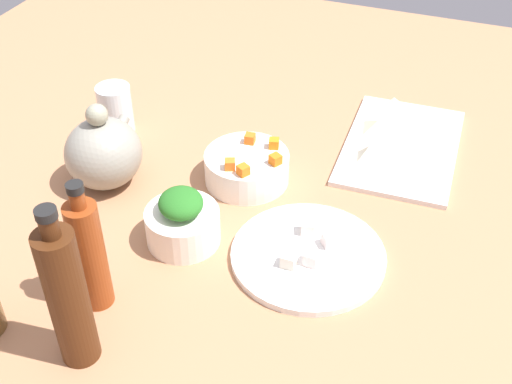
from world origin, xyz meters
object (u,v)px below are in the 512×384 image
Objects in this scene: bowl_carrots at (247,168)px; drinking_glass_0 at (115,109)px; plate_tofu at (308,256)px; teapot at (104,152)px; bottle_0 at (67,297)px; bowl_greens at (183,226)px; bottle_2 at (89,254)px; cutting_board at (401,147)px.

bowl_carrots is 1.54× the size of drinking_glass_0.
bowl_carrots is at bearing 46.69° from plate_tofu.
bottle_0 reaches higher than teapot.
bowl_greens is at bearing 98.72° from plate_tofu.
bowl_greens is 0.79× the size of bowl_carrots.
bottle_2 is at bearing 126.43° from plate_tofu.
cutting_board is at bearing -36.02° from bowl_greens.
teapot is 29.55cm from bottle_2.
bottle_0 reaches higher than bottle_2.
plate_tofu is 2.48× the size of drinking_glass_0.
bottle_2 reaches higher than bowl_carrots.
bottle_2 is at bearing 148.12° from cutting_board.
cutting_board is 57.45cm from drinking_glass_0.
drinking_glass_0 reaches higher than plate_tofu.
bottle_2 is at bearing -152.06° from teapot.
cutting_board is at bearing -75.81° from drinking_glass_0.
drinking_glass_0 is (6.17, 30.77, 2.22)cm from bowl_carrots.
bowl_carrots reaches higher than plate_tofu.
teapot is at bearing 27.94° from bottle_2.
drinking_glass_0 is (51.23, 23.88, -6.50)cm from bottle_0.
bowl_carrots is at bearing 129.23° from cutting_board.
plate_tofu is 52.61cm from drinking_glass_0.
teapot is (6.22, 40.55, 6.06)cm from plate_tofu.
plate_tofu reaches higher than cutting_board.
bottle_2 reaches higher than drinking_glass_0.
bowl_greens reaches higher than bowl_carrots.
cutting_board is at bearing -50.77° from bowl_carrots.
bottle_0 is at bearing 173.14° from bowl_greens.
bottle_0 is (-45.06, 6.89, 8.72)cm from bowl_carrots.
bowl_greens is 0.55× the size of bottle_2.
bottle_2 is (-19.76, 26.77, 9.00)cm from plate_tofu.
plate_tofu is (-36.06, 7.95, 0.10)cm from cutting_board.
bottle_0 is at bearing -154.56° from teapot.
bowl_greens is at bearing -115.12° from teapot.
bottle_2 is at bearing 18.00° from bottle_0.
drinking_glass_0 is (25.18, 27.01, 2.01)cm from bowl_greens.
drinking_glass_0 is (-14.04, 55.53, 4.54)cm from cutting_board.
bowl_greens is 1.21× the size of drinking_glass_0.
bottle_2 is at bearing 159.52° from bowl_greens.
cutting_board is at bearing -25.87° from bottle_0.
plate_tofu is 39.17cm from bottle_0.
teapot is 1.63× the size of drinking_glass_0.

